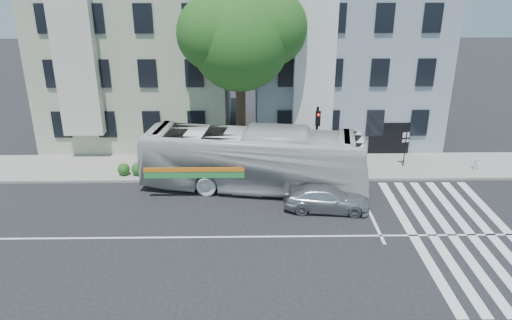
{
  "coord_description": "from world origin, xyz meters",
  "views": [
    {
      "loc": [
        0.43,
        -19.8,
        11.91
      ],
      "look_at": [
        0.81,
        3.44,
        2.4
      ],
      "focal_mm": 35.0,
      "sensor_mm": 36.0,
      "label": 1
    }
  ],
  "objects_px": {
    "bus": "(254,159)",
    "traffic_signal": "(317,133)",
    "sedan": "(327,198)",
    "fire_hydrant": "(476,163)"
  },
  "relations": [
    {
      "from": "sedan",
      "to": "fire_hydrant",
      "type": "bearing_deg",
      "value": -57.97
    },
    {
      "from": "bus",
      "to": "fire_hydrant",
      "type": "height_order",
      "value": "bus"
    },
    {
      "from": "bus",
      "to": "traffic_signal",
      "type": "relative_size",
      "value": 2.95
    },
    {
      "from": "traffic_signal",
      "to": "fire_hydrant",
      "type": "distance_m",
      "value": 9.88
    },
    {
      "from": "bus",
      "to": "sedan",
      "type": "height_order",
      "value": "bus"
    },
    {
      "from": "sedan",
      "to": "fire_hydrant",
      "type": "height_order",
      "value": "sedan"
    },
    {
      "from": "bus",
      "to": "sedan",
      "type": "relative_size",
      "value": 2.84
    },
    {
      "from": "sedan",
      "to": "bus",
      "type": "bearing_deg",
      "value": 60.57
    },
    {
      "from": "traffic_signal",
      "to": "fire_hydrant",
      "type": "bearing_deg",
      "value": 15.11
    },
    {
      "from": "sedan",
      "to": "fire_hydrant",
      "type": "relative_size",
      "value": 5.58
    }
  ]
}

